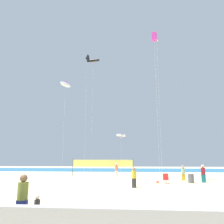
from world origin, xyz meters
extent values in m
plane|color=#D1BC89|center=(0.00, 0.00, 0.00)|extent=(120.00, 120.00, 0.00)
cube|color=#1E6B99|center=(0.00, 35.03, 0.00)|extent=(120.00, 20.00, 0.01)
cube|color=#A8A8AD|center=(0.00, -11.73, 0.37)|extent=(28.00, 0.44, 0.75)
cube|color=navy|center=(-1.60, -10.67, 0.37)|extent=(0.36, 0.21, 0.75)
cylinder|color=olive|center=(-1.60, -10.67, 1.06)|extent=(0.38, 0.38, 0.62)
sphere|color=brown|center=(-1.60, -10.67, 1.51)|extent=(0.28, 0.28, 0.28)
cube|color=white|center=(-1.08, -10.57, 0.21)|extent=(0.20, 0.12, 0.41)
cylinder|color=#2D2D33|center=(-1.08, -10.57, 0.58)|extent=(0.21, 0.21, 0.34)
sphere|color=beige|center=(-1.08, -10.57, 0.83)|extent=(0.15, 0.15, 0.15)
cube|color=#19727A|center=(8.93, 5.40, 0.39)|extent=(0.37, 0.22, 0.78)
cylinder|color=maroon|center=(8.93, 5.40, 1.10)|extent=(0.39, 0.39, 0.64)
sphere|color=beige|center=(8.93, 5.40, 1.56)|extent=(0.29, 0.29, 0.29)
cube|color=gold|center=(7.41, 7.59, 0.36)|extent=(0.34, 0.21, 0.72)
cylinder|color=#99B28C|center=(7.41, 7.59, 1.01)|extent=(0.36, 0.36, 0.59)
sphere|color=tan|center=(7.41, 7.59, 1.44)|extent=(0.27, 0.27, 0.27)
cube|color=white|center=(-0.17, 11.77, 0.40)|extent=(0.38, 0.23, 0.80)
cylinder|color=#EA7260|center=(-0.17, 11.77, 1.13)|extent=(0.40, 0.40, 0.66)
sphere|color=beige|center=(-0.17, 11.77, 1.60)|extent=(0.29, 0.29, 0.29)
cube|color=#2D2D33|center=(2.25, 0.28, 0.36)|extent=(0.35, 0.21, 0.73)
cylinder|color=gold|center=(2.25, 0.28, 1.02)|extent=(0.36, 0.36, 0.60)
sphere|color=#997051|center=(2.25, 0.28, 1.46)|extent=(0.27, 0.27, 0.27)
cube|color=red|center=(5.20, 4.20, 0.32)|extent=(0.52, 0.48, 0.03)
cube|color=red|center=(5.20, 4.49, 0.60)|extent=(0.52, 0.23, 0.57)
cylinder|color=silver|center=(5.20, 4.05, 0.16)|extent=(0.03, 0.03, 0.32)
cylinder|color=silver|center=(5.20, 4.34, 0.16)|extent=(0.03, 0.03, 0.32)
cylinder|color=#595960|center=(7.61, 4.81, 0.42)|extent=(0.56, 0.56, 0.85)
cylinder|color=#4C4C51|center=(-6.35, 13.33, 1.20)|extent=(0.08, 0.08, 2.40)
cylinder|color=#4C4C51|center=(1.95, 12.63, 1.20)|extent=(0.08, 0.08, 2.40)
cube|color=#EAE566|center=(-2.20, 12.98, 1.73)|extent=(8.30, 0.73, 0.90)
cube|color=#EA7260|center=(4.40, 4.08, 0.11)|extent=(0.28, 0.14, 0.23)
cylinder|color=silver|center=(5.47, 10.46, 8.98)|extent=(0.01, 0.01, 17.96)
pyramid|color=yellow|center=(5.49, 10.46, 18.01)|extent=(0.40, 0.39, 0.21)
cylinder|color=silver|center=(-0.10, 19.84, 3.09)|extent=(0.01, 0.01, 6.18)
cylinder|color=white|center=(-0.10, 19.84, 6.18)|extent=(1.43, 1.55, 0.38)
sphere|color=pink|center=(-0.10, 19.84, 5.89)|extent=(0.23, 0.23, 0.23)
cylinder|color=silver|center=(4.89, 7.36, 8.40)|extent=(0.01, 0.01, 16.81)
cube|color=#D833A5|center=(4.89, 7.36, 16.81)|extent=(0.68, 0.68, 0.94)
cylinder|color=silver|center=(-4.56, 12.59, 8.41)|extent=(0.01, 0.01, 16.82)
cone|color=black|center=(-4.56, 12.59, 16.82)|extent=(0.63, 1.13, 1.07)
cylinder|color=silver|center=(-4.79, 18.68, 9.59)|extent=(0.01, 0.01, 19.17)
cylinder|color=black|center=(-4.79, 18.68, 19.17)|extent=(2.19, 0.69, 0.44)
sphere|color=orange|center=(-4.79, 18.68, 18.86)|extent=(0.26, 0.26, 0.26)
cylinder|color=silver|center=(-8.10, 14.07, 6.69)|extent=(0.01, 0.01, 13.38)
ellipsoid|color=white|center=(-8.10, 14.07, 13.38)|extent=(1.73, 1.75, 0.95)
cube|color=#D833A5|center=(-8.10, 14.07, 13.64)|extent=(0.35, 0.06, 0.44)
camera|label=1|loc=(2.56, -19.21, 2.16)|focal=37.83mm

